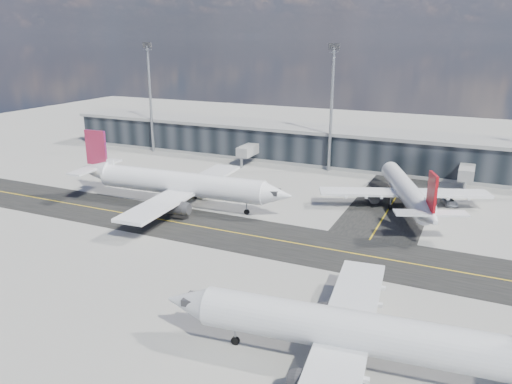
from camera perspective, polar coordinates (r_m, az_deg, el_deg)
ground at (r=76.53m, az=-2.13°, el=-5.97°), size 300.00×300.00×0.00m
taxiway_lanes at (r=84.16m, az=3.55°, el=-3.76°), size 180.00×63.00×0.03m
terminal_concourse at (r=124.60m, az=9.31°, el=4.98°), size 152.00×19.80×8.80m
floodlight_masts at (r=116.09m, az=8.63°, el=9.89°), size 102.50×0.70×28.90m
airliner_af at (r=93.42m, az=-8.92°, el=0.99°), size 43.95×37.45×13.02m
airliner_redtail at (r=94.45m, az=16.79°, el=0.16°), size 30.41×35.15×10.82m
airliner_near at (r=49.13m, az=11.92°, el=-15.52°), size 39.98×34.15×11.83m
baggage_tug at (r=98.57m, az=-7.15°, el=-0.19°), size 2.77×1.83×1.60m
service_van at (r=100.46m, az=21.22°, el=-1.03°), size 3.83×5.10×1.29m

